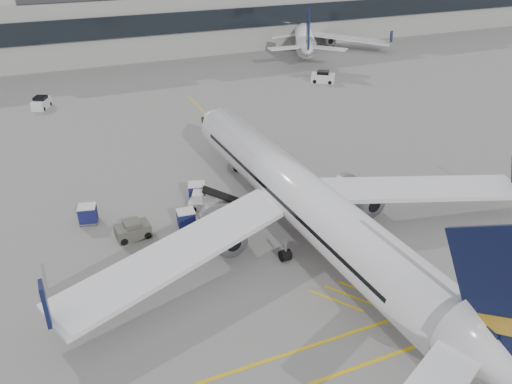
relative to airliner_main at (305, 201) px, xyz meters
name	(u,v)px	position (x,y,z in m)	size (l,w,h in m)	color
ground	(207,267)	(-8.47, -0.70, -3.46)	(220.00, 220.00, 0.00)	gray
terminal	(87,21)	(-8.47, 71.22, 2.68)	(200.00, 20.45, 12.40)	#9E9E99
apron_markings	(273,185)	(1.53, 9.30, -3.45)	(0.25, 60.00, 0.01)	gold
airliner_main	(305,201)	(0.00, 0.00, 0.00)	(40.45, 44.28, 11.76)	white
airliner_far	(303,33)	(31.20, 60.21, -0.52)	(31.58, 34.83, 9.98)	white
belt_loader	(210,202)	(-5.50, 7.63, -2.88)	(4.95, 3.18, 1.98)	silver
baggage_cart_a	(186,219)	(-8.38, 5.21, -2.58)	(1.66, 1.41, 1.63)	gray
baggage_cart_b	(213,224)	(-6.66, 3.12, -2.35)	(2.39, 2.19, 2.06)	gray
baggage_cart_c	(197,191)	(-6.19, 9.33, -2.53)	(1.95, 1.75, 1.73)	gray
baggage_cart_d	(88,214)	(-15.91, 9.19, -2.57)	(1.83, 1.62, 1.65)	gray
ramp_agent_a	(260,198)	(-1.33, 5.83, -2.49)	(0.70, 0.46, 1.93)	#DF3E0B
ramp_agent_b	(213,222)	(-6.37, 4.00, -2.66)	(0.77, 0.60, 1.58)	#ED440C
pushback_tug	(133,230)	(-12.80, 5.48, -2.78)	(2.86, 1.93, 1.52)	#4F5044
safety_cone_nose	(213,137)	(-0.27, 22.66, -3.22)	(0.34, 0.34, 0.47)	#F24C0A
safety_cone_engine	(345,190)	(7.34, 5.38, -3.21)	(0.36, 0.36, 0.50)	#F24C0A
service_van_mid	(41,103)	(-18.46, 42.14, -2.72)	(2.82, 3.60, 1.65)	silver
service_van_right	(323,77)	(23.21, 37.84, -2.63)	(3.97, 3.57, 1.85)	silver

